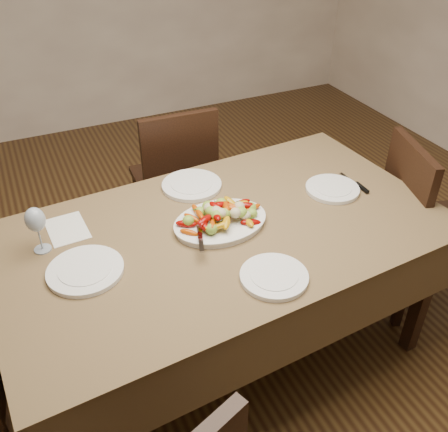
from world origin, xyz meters
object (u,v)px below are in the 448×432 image
chair_far (172,178)px  chair_right (432,228)px  dining_table (224,295)px  plate_far (192,185)px  plate_left (85,271)px  plate_near (274,277)px  serving_platter (220,223)px  wine_glass (37,229)px  plate_right (332,189)px

chair_far → chair_right: (1.02, -1.02, 0.00)m
dining_table → plate_far: size_ratio=6.67×
dining_table → chair_right: 1.13m
plate_left → plate_near: same height
plate_far → dining_table: bearing=-90.1°
chair_right → plate_left: (-1.69, 0.06, 0.29)m
serving_platter → wine_glass: bearing=168.1°
plate_right → plate_far: same height
chair_right → serving_platter: size_ratio=2.46×
dining_table → chair_far: 0.94m
dining_table → serving_platter: size_ratio=4.76×
plate_near → wine_glass: 0.90m
chair_far → wine_glass: 1.16m
plate_far → serving_platter: bearing=-91.1°
plate_left → wine_glass: wine_glass is taller
plate_left → plate_right: same height
chair_far → plate_right: size_ratio=3.89×
dining_table → plate_left: size_ratio=6.58×
wine_glass → plate_left: bearing=-58.8°
dining_table → chair_right: bearing=-4.9°
chair_right → plate_far: (-1.12, 0.45, 0.29)m
wine_glass → dining_table: bearing=-13.6°
serving_platter → plate_near: serving_platter is taller
plate_far → wine_glass: size_ratio=1.35×
plate_left → plate_right: 1.15m
plate_near → dining_table: bearing=95.7°
chair_right → serving_platter: (-1.12, 0.12, 0.30)m
plate_near → chair_right: bearing=13.3°
chair_right → serving_platter: bearing=100.7°
plate_left → plate_near: size_ratio=1.13×
serving_platter → plate_right: size_ratio=1.58×
dining_table → plate_left: plate_left is taller
plate_far → wine_glass: (-0.70, -0.19, 0.09)m
dining_table → plate_right: (0.57, 0.05, 0.39)m
chair_far → plate_left: (-0.67, -0.96, 0.29)m
chair_far → wine_glass: (-0.79, -0.76, 0.39)m
serving_platter → plate_far: size_ratio=1.40×
wine_glass → plate_right: bearing=-5.1°
plate_right → plate_near: 0.67m
chair_right → plate_near: (-1.08, -0.26, 0.29)m
plate_right → wine_glass: size_ratio=1.19×
dining_table → wine_glass: (-0.70, 0.17, 0.48)m
plate_right → wine_glass: 1.28m
plate_right → plate_far: 0.65m
chair_far → plate_far: (-0.09, -0.57, 0.29)m
chair_right → dining_table: bearing=101.8°
plate_left → plate_far: bearing=34.1°
serving_platter → wine_glass: wine_glass is taller
chair_right → plate_right: bearing=91.3°
dining_table → chair_far: size_ratio=1.94×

